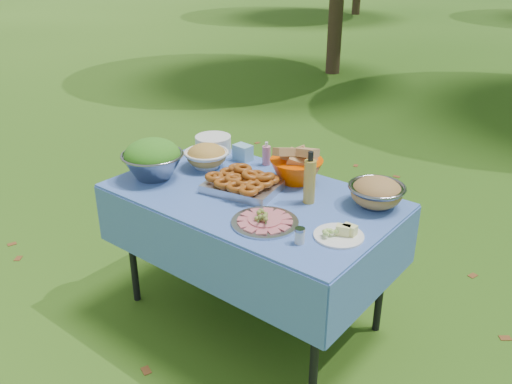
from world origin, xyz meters
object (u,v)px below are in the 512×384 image
(bread_bowl, at_px, (296,165))
(charcuterie_platter, at_px, (265,216))
(picnic_table, at_px, (252,257))
(salad_bowl, at_px, (153,159))
(pasta_bowl_steel, at_px, (377,192))
(plate_stack, at_px, (213,145))
(oil_bottle, at_px, (310,177))

(bread_bowl, distance_m, charcuterie_platter, 0.51)
(charcuterie_platter, bearing_deg, picnic_table, 140.19)
(salad_bowl, distance_m, bread_bowl, 0.78)
(salad_bowl, height_order, pasta_bowl_steel, salad_bowl)
(salad_bowl, bearing_deg, bread_bowl, 34.77)
(picnic_table, distance_m, charcuterie_platter, 0.53)
(picnic_table, height_order, plate_stack, plate_stack)
(pasta_bowl_steel, bearing_deg, plate_stack, 178.31)
(plate_stack, relative_size, oil_bottle, 0.81)
(picnic_table, bearing_deg, bread_bowl, 72.70)
(plate_stack, distance_m, pasta_bowl_steel, 1.11)
(pasta_bowl_steel, bearing_deg, charcuterie_platter, -122.85)
(oil_bottle, bearing_deg, picnic_table, -159.68)
(picnic_table, height_order, charcuterie_platter, charcuterie_platter)
(charcuterie_platter, relative_size, oil_bottle, 1.17)
(plate_stack, height_order, oil_bottle, oil_bottle)
(picnic_table, xyz_separation_m, bread_bowl, (0.09, 0.28, 0.48))
(pasta_bowl_steel, height_order, oil_bottle, oil_bottle)
(pasta_bowl_steel, height_order, charcuterie_platter, pasta_bowl_steel)
(picnic_table, bearing_deg, charcuterie_platter, -39.81)
(salad_bowl, xyz_separation_m, pasta_bowl_steel, (1.11, 0.45, -0.04))
(salad_bowl, relative_size, charcuterie_platter, 1.06)
(plate_stack, xyz_separation_m, pasta_bowl_steel, (1.11, -0.03, 0.02))
(salad_bowl, distance_m, plate_stack, 0.48)
(salad_bowl, height_order, oil_bottle, oil_bottle)
(picnic_table, xyz_separation_m, plate_stack, (-0.55, 0.31, 0.43))
(picnic_table, relative_size, charcuterie_platter, 4.65)
(plate_stack, xyz_separation_m, oil_bottle, (0.83, -0.21, 0.08))
(pasta_bowl_steel, bearing_deg, bread_bowl, -179.83)
(charcuterie_platter, bearing_deg, pasta_bowl_steel, 57.15)
(salad_bowl, bearing_deg, oil_bottle, 18.00)
(picnic_table, distance_m, pasta_bowl_steel, 0.77)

